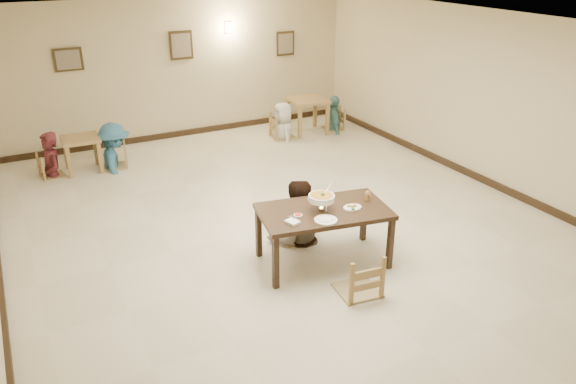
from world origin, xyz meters
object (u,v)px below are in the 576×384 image
bg_chair_rr (334,109)px  bg_diner_a (45,133)px  main_table (324,215)px  main_diner (297,181)px  bg_diner_d (334,96)px  curry_warmer (322,198)px  drink_glass (367,196)px  bg_diner_c (283,103)px  bg_diner_b (111,124)px  bg_table_left (81,144)px  bg_chair_lr (113,144)px  chair_near (359,254)px  bg_chair_ll (49,155)px  bg_table_right (308,105)px  chair_far (292,206)px  bg_chair_rl (283,114)px

bg_chair_rr → bg_diner_a: (-6.18, -0.02, 0.37)m
bg_chair_rr → main_table: bearing=-18.1°
main_diner → bg_diner_d: (3.31, 4.26, -0.13)m
curry_warmer → drink_glass: curry_warmer is taller
curry_warmer → bg_chair_rr: bearing=56.3°
bg_diner_c → curry_warmer: bearing=-12.8°
bg_diner_b → bg_diner_a: bearing=92.8°
bg_table_left → bg_chair_lr: (0.58, -0.05, -0.08)m
bg_chair_rr → bg_diner_b: bearing=-74.0°
chair_near → main_diner: size_ratio=0.59×
drink_glass → bg_diner_a: size_ratio=0.08×
bg_table_left → bg_chair_ll: bearing=-179.1°
drink_glass → bg_table_right: (1.98, 5.11, -0.20)m
curry_warmer → bg_table_right: bearing=62.1°
bg_table_left → bg_diner_a: bearing=-179.1°
chair_far → bg_table_right: (2.68, 4.25, 0.14)m
curry_warmer → bg_chair_ll: bearing=119.5°
chair_far → bg_table_left: (-2.27, 4.17, 0.02)m
bg_chair_ll → bg_diner_d: bearing=-98.6°
main_diner → bg_table_right: bearing=-115.5°
bg_diner_a → bg_diner_d: 6.18m
bg_chair_ll → bg_diner_b: bg_diner_b is taller
drink_glass → bg_table_right: size_ratio=0.16×
bg_diner_c → bg_chair_rr: bearing=99.1°
bg_chair_lr → bg_diner_b: 0.41m
bg_chair_ll → bg_chair_lr: 1.15m
bg_diner_a → bg_diner_c: bearing=78.0°
bg_chair_rl → bg_chair_rr: size_ratio=1.12×
chair_far → chair_near: (0.05, -1.64, 0.02)m
main_diner → bg_chair_ll: (-2.87, 4.24, -0.49)m
bg_diner_b → bg_chair_rr: bearing=-84.4°
chair_near → bg_table_left: (-2.32, 5.81, 0.00)m
bg_chair_rl → main_table: bearing=165.7°
curry_warmer → bg_chair_lr: (-1.68, 4.96, -0.52)m
chair_far → chair_near: size_ratio=0.96×
drink_glass → main_diner: bearing=130.1°
main_diner → drink_glass: 1.03m
chair_far → drink_glass: bearing=-59.5°
chair_near → main_diner: bearing=-82.3°
bg_diner_b → bg_diner_c: bg_diner_b is taller
main_table → chair_near: (0.02, -0.81, -0.18)m
bg_chair_rl → chair_near: bearing=168.7°
bg_diner_c → bg_diner_d: bearing=99.1°
bg_table_right → bg_diner_c: size_ratio=0.54×
bg_table_left → bg_diner_a: 0.66m
bg_chair_ll → bg_diner_c: 4.87m
bg_diner_d → bg_chair_rl: bearing=108.8°
bg_table_right → chair_near: bearing=-114.0°
drink_glass → bg_diner_d: 5.70m
main_table → curry_warmer: (-0.05, -0.01, 0.26)m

